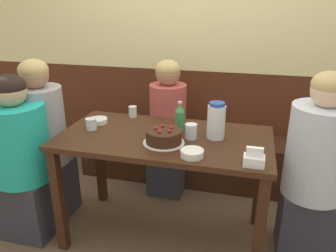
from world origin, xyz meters
TOP-DOWN VIEW (x-y plane):
  - ground_plane at (0.00, 0.00)m, footprint 12.00×12.00m
  - back_wall at (0.00, 1.05)m, footprint 4.80×0.04m
  - bench_seat at (0.00, 0.83)m, footprint 2.02×0.38m
  - dining_table at (0.00, 0.00)m, footprint 1.37×0.71m
  - birthday_cake at (0.03, -0.11)m, footprint 0.26×0.26m
  - water_pitcher at (0.32, 0.05)m, footprint 0.11×0.11m
  - soju_bottle at (0.08, 0.11)m, footprint 0.06×0.06m
  - napkin_holder at (0.56, -0.28)m, footprint 0.11×0.08m
  - bowl_soup_white at (0.23, -0.25)m, footprint 0.13×0.13m
  - bowl_rice_small at (-0.52, 0.11)m, footprint 0.13×0.13m
  - glass_water_tall at (-0.51, -0.01)m, footprint 0.07×0.07m
  - glass_tumbler_short at (-0.33, 0.30)m, footprint 0.06×0.06m
  - glass_shot_small at (0.17, 0.00)m, footprint 0.08×0.08m
  - person_teal_shirt at (-0.94, 0.04)m, footprint 0.34×0.34m
  - person_pale_blue_shirt at (0.94, 0.08)m, footprint 0.37×0.37m
  - person_grey_tee at (-0.14, 0.62)m, footprint 0.30×0.34m
  - person_dark_striped at (-0.94, -0.21)m, footprint 0.38×0.38m

SIDE VIEW (x-z plane):
  - ground_plane at x=0.00m, z-range 0.00..0.00m
  - bench_seat at x=0.00m, z-range 0.00..0.45m
  - person_grey_tee at x=-0.14m, z-range -0.03..1.13m
  - person_dark_striped at x=-0.94m, z-range 0.00..1.17m
  - person_teal_shirt at x=-0.94m, z-range -0.02..1.21m
  - person_pale_blue_shirt at x=0.94m, z-range 0.00..1.23m
  - dining_table at x=0.00m, z-range 0.28..1.06m
  - bowl_rice_small at x=-0.52m, z-range 0.78..0.81m
  - bowl_soup_white at x=0.23m, z-range 0.78..0.82m
  - napkin_holder at x=0.56m, z-range 0.76..0.87m
  - glass_water_tall at x=-0.51m, z-range 0.78..0.86m
  - glass_tumbler_short at x=-0.33m, z-range 0.78..0.86m
  - birthday_cake at x=0.03m, z-range 0.77..0.87m
  - glass_shot_small at x=0.17m, z-range 0.78..0.88m
  - soju_bottle at x=0.08m, z-range 0.77..0.98m
  - water_pitcher at x=0.32m, z-range 0.78..1.01m
  - back_wall at x=0.00m, z-range 0.00..2.50m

